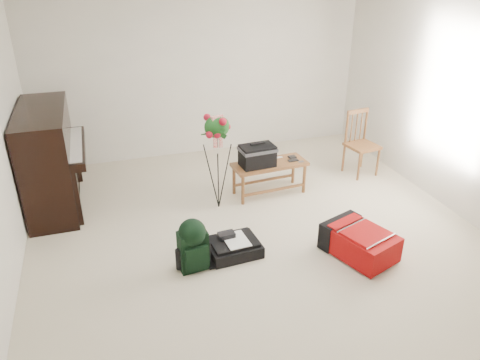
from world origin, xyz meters
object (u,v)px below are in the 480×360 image
object	(u,v)px
red_suitcase	(357,240)
green_backpack	(193,243)
piano	(50,161)
black_duffel	(233,246)
dining_chair	(361,144)
flower_stand	(218,163)
bench	(261,158)

from	to	relation	value
red_suitcase	green_backpack	xyz separation A→B (m)	(-1.71, 0.25, 0.15)
piano	black_duffel	bearing A→B (deg)	-43.12
piano	dining_chair	xyz separation A→B (m)	(4.14, -0.32, -0.15)
green_backpack	flower_stand	world-z (taller)	flower_stand
piano	green_backpack	world-z (taller)	piano
bench	red_suitcase	size ratio (longest dim) A/B	1.16
black_duffel	flower_stand	xyz separation A→B (m)	(0.11, 1.01, 0.52)
piano	dining_chair	size ratio (longest dim) A/B	1.64
red_suitcase	dining_chair	bearing A→B (deg)	39.16
dining_chair	black_duffel	bearing A→B (deg)	-158.46
piano	red_suitcase	size ratio (longest dim) A/B	1.74
red_suitcase	green_backpack	size ratio (longest dim) A/B	1.52
flower_stand	red_suitcase	bearing A→B (deg)	-66.65
piano	black_duffel	xyz separation A→B (m)	(1.82, -1.71, -0.52)
bench	flower_stand	world-z (taller)	flower_stand
red_suitcase	black_duffel	bearing A→B (deg)	142.89
green_backpack	flower_stand	size ratio (longest dim) A/B	0.46
red_suitcase	flower_stand	size ratio (longest dim) A/B	0.69
bench	black_duffel	bearing A→B (deg)	-126.03
red_suitcase	green_backpack	distance (m)	1.74
bench	green_backpack	bearing A→B (deg)	-136.40
dining_chair	green_backpack	xyz separation A→B (m)	(-2.77, -1.53, -0.13)
bench	green_backpack	xyz separation A→B (m)	(-1.18, -1.30, -0.22)
red_suitcase	flower_stand	bearing A→B (deg)	109.23
dining_chair	red_suitcase	xyz separation A→B (m)	(-1.06, -1.77, -0.28)
bench	black_duffel	distance (m)	1.44
dining_chair	piano	bearing A→B (deg)	166.18
red_suitcase	flower_stand	world-z (taller)	flower_stand
piano	red_suitcase	bearing A→B (deg)	-34.25
dining_chair	green_backpack	size ratio (longest dim) A/B	1.62
black_duffel	dining_chair	bearing A→B (deg)	26.78
dining_chair	bench	bearing A→B (deg)	178.53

